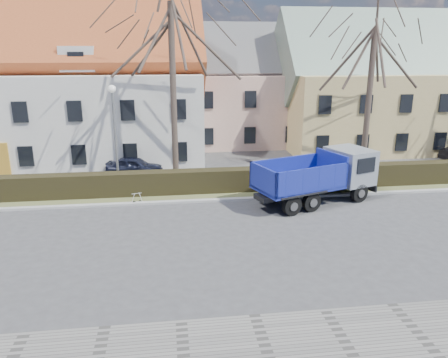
{
  "coord_description": "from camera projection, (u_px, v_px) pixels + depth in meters",
  "views": [
    {
      "loc": [
        -2.42,
        -17.33,
        7.85
      ],
      "look_at": [
        0.29,
        3.35,
        1.6
      ],
      "focal_mm": 35.0,
      "sensor_mm": 36.0,
      "label": 1
    }
  ],
  "objects": [
    {
      "name": "tree_1",
      "position": [
        173.0,
        76.0,
        25.02
      ],
      "size": [
        9.2,
        9.2,
        12.65
      ],
      "primitive_type": null,
      "color": "#42352D",
      "rests_on": "ground"
    },
    {
      "name": "tree_2",
      "position": [
        370.0,
        88.0,
        26.75
      ],
      "size": [
        8.0,
        8.0,
        11.0
      ],
      "primitive_type": null,
      "color": "#42352D",
      "rests_on": "ground"
    },
    {
      "name": "ground",
      "position": [
        227.0,
        236.0,
        19.01
      ],
      "size": [
        120.0,
        120.0,
        0.0
      ],
      "primitive_type": "plane",
      "color": "#404042"
    },
    {
      "name": "dump_truck",
      "position": [
        312.0,
        178.0,
        22.77
      ],
      "size": [
        7.37,
        4.73,
        2.76
      ],
      "primitive_type": null,
      "rotation": [
        0.0,
        0.0,
        0.34
      ],
      "color": "navy",
      "rests_on": "ground"
    },
    {
      "name": "streetlight",
      "position": [
        116.0,
        139.0,
        24.13
      ],
      "size": [
        0.47,
        0.47,
        6.06
      ],
      "primitive_type": null,
      "color": "gray",
      "rests_on": "ground"
    },
    {
      "name": "building_white",
      "position": [
        17.0,
        94.0,
        31.23
      ],
      "size": [
        26.8,
        10.8,
        9.5
      ],
      "primitive_type": null,
      "color": "silver",
      "rests_on": "ground"
    },
    {
      "name": "parked_car_a",
      "position": [
        134.0,
        166.0,
        27.93
      ],
      "size": [
        3.81,
        2.16,
        1.22
      ],
      "primitive_type": "imported",
      "rotation": [
        0.0,
        0.0,
        1.36
      ],
      "color": "black",
      "rests_on": "ground"
    },
    {
      "name": "hedge",
      "position": [
        213.0,
        182.0,
        24.53
      ],
      "size": [
        60.0,
        0.9,
        1.3
      ],
      "primitive_type": "cube",
      "color": "black",
      "rests_on": "ground"
    },
    {
      "name": "building_pink",
      "position": [
        242.0,
        95.0,
        37.36
      ],
      "size": [
        10.8,
        8.8,
        8.0
      ],
      "primitive_type": null,
      "color": "#D8AA99",
      "rests_on": "ground"
    },
    {
      "name": "building_yellow",
      "position": [
        391.0,
        94.0,
        35.93
      ],
      "size": [
        18.8,
        10.8,
        8.5
      ],
      "primitive_type": null,
      "color": "tan",
      "rests_on": "ground"
    },
    {
      "name": "curb_far",
      "position": [
        216.0,
        200.0,
        23.37
      ],
      "size": [
        80.0,
        0.3,
        0.12
      ],
      "primitive_type": "cube",
      "color": "#A5A4A3",
      "rests_on": "ground"
    },
    {
      "name": "grass_strip",
      "position": [
        212.0,
        191.0,
        24.89
      ],
      "size": [
        80.0,
        3.0,
        0.1
      ],
      "primitive_type": "cube",
      "color": "#575F35",
      "rests_on": "ground"
    },
    {
      "name": "cart_frame",
      "position": [
        133.0,
        198.0,
        22.83
      ],
      "size": [
        0.81,
        0.59,
        0.66
      ],
      "primitive_type": null,
      "rotation": [
        0.0,
        0.0,
        0.27
      ],
      "color": "silver",
      "rests_on": "ground"
    }
  ]
}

